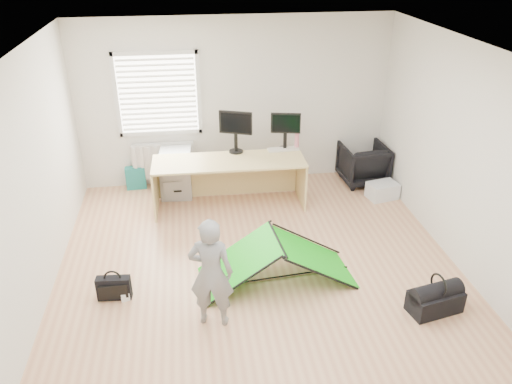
{
  "coord_description": "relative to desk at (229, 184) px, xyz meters",
  "views": [
    {
      "loc": [
        -0.77,
        -4.95,
        3.77
      ],
      "look_at": [
        0.0,
        0.4,
        0.95
      ],
      "focal_mm": 35.0,
      "sensor_mm": 36.0,
      "label": 1
    }
  ],
  "objects": [
    {
      "name": "ground",
      "position": [
        0.2,
        -1.8,
        -0.39
      ],
      "size": [
        5.5,
        5.5,
        0.0
      ],
      "primitive_type": "plane",
      "color": "tan",
      "rests_on": "ground"
    },
    {
      "name": "back_wall",
      "position": [
        0.2,
        0.95,
        0.96
      ],
      "size": [
        5.0,
        0.02,
        2.7
      ],
      "primitive_type": "cube",
      "color": "silver",
      "rests_on": "ground"
    },
    {
      "name": "window",
      "position": [
        -1.0,
        0.91,
        1.16
      ],
      "size": [
        1.2,
        0.06,
        1.2
      ],
      "primitive_type": "cube",
      "color": "silver",
      "rests_on": "back_wall"
    },
    {
      "name": "radiator",
      "position": [
        -1.0,
        0.87,
        0.06
      ],
      "size": [
        1.0,
        0.12,
        0.6
      ],
      "primitive_type": "cube",
      "color": "silver",
      "rests_on": "back_wall"
    },
    {
      "name": "desk",
      "position": [
        0.0,
        0.0,
        0.0
      ],
      "size": [
        2.27,
        0.76,
        0.77
      ],
      "primitive_type": "cube",
      "rotation": [
        0.0,
        0.0,
        -0.02
      ],
      "color": "#CFB774",
      "rests_on": "ground"
    },
    {
      "name": "filing_cabinet",
      "position": [
        -0.79,
        0.58,
        -0.01
      ],
      "size": [
        0.53,
        0.68,
        0.75
      ],
      "primitive_type": "cube",
      "rotation": [
        0.0,
        0.0,
        -0.08
      ],
      "color": "#9EA1A3",
      "rests_on": "ground"
    },
    {
      "name": "monitor_left",
      "position": [
        0.14,
        0.31,
        0.63
      ],
      "size": [
        0.51,
        0.28,
        0.48
      ],
      "primitive_type": "cube",
      "rotation": [
        0.0,
        0.0,
        -0.36
      ],
      "color": "black",
      "rests_on": "desk"
    },
    {
      "name": "monitor_right",
      "position": [
        0.9,
        0.31,
        0.6
      ],
      "size": [
        0.46,
        0.19,
        0.43
      ],
      "primitive_type": "cube",
      "rotation": [
        0.0,
        0.0,
        -0.21
      ],
      "color": "black",
      "rests_on": "desk"
    },
    {
      "name": "keyboard",
      "position": [
        0.88,
        0.28,
        0.4
      ],
      "size": [
        0.49,
        0.19,
        0.02
      ],
      "primitive_type": "cube",
      "rotation": [
        0.0,
        0.0,
        0.05
      ],
      "color": "beige",
      "rests_on": "desk"
    },
    {
      "name": "thermos",
      "position": [
        1.1,
        0.33,
        0.51
      ],
      "size": [
        0.07,
        0.07,
        0.24
      ],
      "primitive_type": "cylinder",
      "rotation": [
        0.0,
        0.0,
        -0.09
      ],
      "color": "#C9707F",
      "rests_on": "desk"
    },
    {
      "name": "office_chair",
      "position": [
        2.3,
        0.53,
        -0.05
      ],
      "size": [
        0.75,
        0.77,
        0.67
      ],
      "primitive_type": "imported",
      "rotation": [
        0.0,
        0.0,
        3.2
      ],
      "color": "black",
      "rests_on": "ground"
    },
    {
      "name": "person",
      "position": [
        -0.43,
        -2.55,
        0.26
      ],
      "size": [
        0.52,
        0.4,
        1.28
      ],
      "primitive_type": "imported",
      "rotation": [
        0.0,
        0.0,
        2.93
      ],
      "color": "gray",
      "rests_on": "ground"
    },
    {
      "name": "kite",
      "position": [
        0.39,
        -1.9,
        -0.1
      ],
      "size": [
        1.91,
        0.97,
        0.57
      ],
      "primitive_type": null,
      "rotation": [
        0.0,
        0.0,
        0.09
      ],
      "color": "#12B711",
      "rests_on": "ground"
    },
    {
      "name": "storage_crate",
      "position": [
        2.43,
        -0.08,
        -0.26
      ],
      "size": [
        0.51,
        0.4,
        0.25
      ],
      "primitive_type": "cube",
      "rotation": [
        0.0,
        0.0,
        0.21
      ],
      "color": "silver",
      "rests_on": "ground"
    },
    {
      "name": "tote_bag",
      "position": [
        -1.47,
        0.83,
        -0.2
      ],
      "size": [
        0.33,
        0.16,
        0.38
      ],
      "primitive_type": "cube",
      "rotation": [
        0.0,
        0.0,
        0.06
      ],
      "color": "#1E7E7D",
      "rests_on": "ground"
    },
    {
      "name": "laptop_bag",
      "position": [
        -1.53,
        -2.0,
        -0.24
      ],
      "size": [
        0.39,
        0.15,
        0.29
      ],
      "primitive_type": "cube",
      "rotation": [
        0.0,
        0.0,
        -0.08
      ],
      "color": "black",
      "rests_on": "ground"
    },
    {
      "name": "white_box",
      "position": [
        -1.42,
        -2.04,
        -0.33
      ],
      "size": [
        0.13,
        0.13,
        0.1
      ],
      "primitive_type": "cube",
      "rotation": [
        0.0,
        0.0,
        0.34
      ],
      "color": "silver",
      "rests_on": "ground"
    },
    {
      "name": "duffel_bag",
      "position": [
        2.02,
        -2.73,
        -0.26
      ],
      "size": [
        0.63,
        0.41,
        0.26
      ],
      "primitive_type": "cube",
      "rotation": [
        0.0,
        0.0,
        0.21
      ],
      "color": "black",
      "rests_on": "ground"
    }
  ]
}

